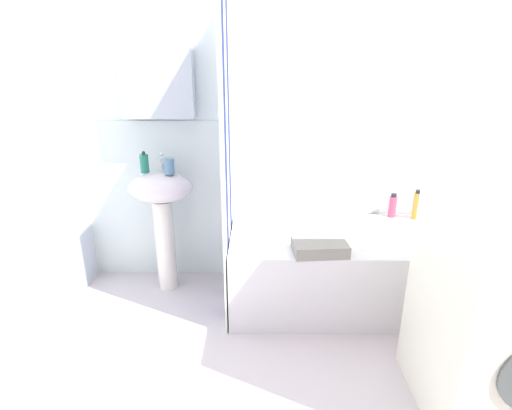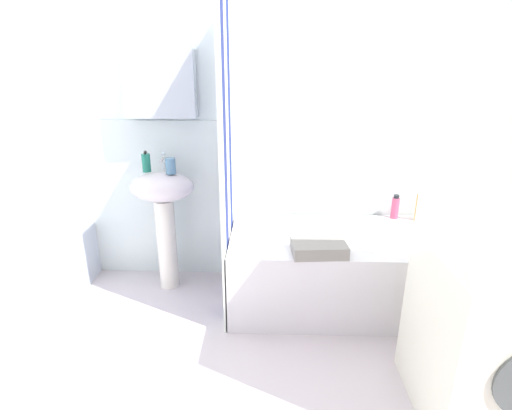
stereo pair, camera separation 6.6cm
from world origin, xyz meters
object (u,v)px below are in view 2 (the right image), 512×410
object	(u,v)px
sink	(164,205)
soap_dispenser	(146,163)
toothbrush_cup	(171,166)
shampoo_bottle	(434,206)
bathtub	(343,269)
body_wash_bottle	(395,207)
towel_folded	(319,247)
lotion_bottle	(419,207)

from	to	relation	value
sink	soap_dispenser	xyz separation A→B (m)	(-0.10, 0.02, 0.30)
sink	toothbrush_cup	xyz separation A→B (m)	(0.07, -0.02, 0.29)
soap_dispenser	shampoo_bottle	size ratio (longest dim) A/B	0.63
sink	bathtub	size ratio (longest dim) A/B	0.58
toothbrush_cup	sink	bearing A→B (deg)	167.55
toothbrush_cup	shampoo_bottle	bearing A→B (deg)	3.37
body_wash_bottle	sink	bearing A→B (deg)	-175.25
bathtub	body_wash_bottle	bearing A→B (deg)	38.46
shampoo_bottle	body_wash_bottle	xyz separation A→B (m)	(-0.26, 0.05, -0.03)
sink	toothbrush_cup	size ratio (longest dim) A/B	8.28
toothbrush_cup	towel_folded	bearing A→B (deg)	-24.32
bathtub	body_wash_bottle	distance (m)	0.62
sink	soap_dispenser	size ratio (longest dim) A/B	5.94
body_wash_bottle	towel_folded	bearing A→B (deg)	-136.28
bathtub	towel_folded	size ratio (longest dim) A/B	4.79
shampoo_bottle	lotion_bottle	distance (m)	0.10
soap_dispenser	bathtub	bearing A→B (deg)	-8.69
lotion_bottle	towel_folded	distance (m)	0.95
body_wash_bottle	toothbrush_cup	bearing A→B (deg)	-174.45
sink	shampoo_bottle	bearing A→B (deg)	2.75
sink	soap_dispenser	distance (m)	0.32
bathtub	soap_dispenser	bearing A→B (deg)	171.31
toothbrush_cup	lotion_bottle	xyz separation A→B (m)	(1.74, 0.11, -0.31)
soap_dispenser	body_wash_bottle	world-z (taller)	soap_dispenser
sink	shampoo_bottle	world-z (taller)	sink
sink	lotion_bottle	world-z (taller)	sink
soap_dispenser	shampoo_bottle	distance (m)	2.04
body_wash_bottle	towel_folded	size ratio (longest dim) A/B	0.56
shampoo_bottle	towel_folded	size ratio (longest dim) A/B	0.73
sink	towel_folded	distance (m)	1.14
soap_dispenser	bathtub	world-z (taller)	soap_dispenser
toothbrush_cup	lotion_bottle	distance (m)	1.77
lotion_bottle	shampoo_bottle	bearing A→B (deg)	-1.99
bathtub	body_wash_bottle	xyz separation A→B (m)	(0.40, 0.32, 0.34)
soap_dispenser	towel_folded	xyz separation A→B (m)	(1.14, -0.48, -0.39)
toothbrush_cup	soap_dispenser	bearing A→B (deg)	167.02
toothbrush_cup	towel_folded	xyz separation A→B (m)	(0.96, -0.44, -0.38)
sink	shampoo_bottle	size ratio (longest dim) A/B	3.77
sink	towel_folded	bearing A→B (deg)	-23.54
toothbrush_cup	lotion_bottle	world-z (taller)	toothbrush_cup
soap_dispenser	towel_folded	size ratio (longest dim) A/B	0.46
toothbrush_cup	body_wash_bottle	world-z (taller)	toothbrush_cup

